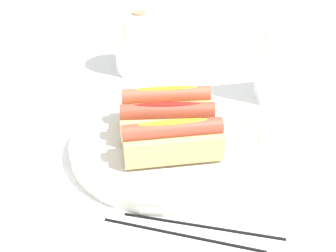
{
  "coord_description": "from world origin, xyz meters",
  "views": [
    {
      "loc": [
        -0.1,
        -0.65,
        0.45
      ],
      "look_at": [
        0.0,
        -0.02,
        0.05
      ],
      "focal_mm": 50.1,
      "sensor_mm": 36.0,
      "label": 1
    }
  ],
  "objects_px": {
    "hotdog_side": "(166,105)",
    "water_glass": "(15,161)",
    "hotdog_front": "(170,141)",
    "paper_towel_roll": "(140,43)",
    "napkin_box": "(287,64)",
    "serving_bowl": "(168,143)",
    "chopstick_near": "(203,225)",
    "chopstick_far": "(183,234)",
    "hotdog_back": "(168,122)"
  },
  "relations": [
    {
      "from": "water_glass",
      "to": "serving_bowl",
      "type": "bearing_deg",
      "value": 11.45
    },
    {
      "from": "hotdog_side",
      "to": "water_glass",
      "type": "distance_m",
      "value": 0.26
    },
    {
      "from": "hotdog_front",
      "to": "paper_towel_roll",
      "type": "distance_m",
      "value": 0.38
    },
    {
      "from": "water_glass",
      "to": "chopstick_far",
      "type": "distance_m",
      "value": 0.27
    },
    {
      "from": "hotdog_side",
      "to": "chopstick_near",
      "type": "distance_m",
      "value": 0.24
    },
    {
      "from": "hotdog_front",
      "to": "chopstick_far",
      "type": "distance_m",
      "value": 0.15
    },
    {
      "from": "napkin_box",
      "to": "chopstick_far",
      "type": "bearing_deg",
      "value": -130.92
    },
    {
      "from": "chopstick_near",
      "to": "chopstick_far",
      "type": "distance_m",
      "value": 0.03
    },
    {
      "from": "serving_bowl",
      "to": "napkin_box",
      "type": "xyz_separation_m",
      "value": [
        0.26,
        0.15,
        0.06
      ]
    },
    {
      "from": "hotdog_back",
      "to": "napkin_box",
      "type": "relative_size",
      "value": 1.03
    },
    {
      "from": "serving_bowl",
      "to": "chopstick_far",
      "type": "relative_size",
      "value": 1.47
    },
    {
      "from": "water_glass",
      "to": "chopstick_far",
      "type": "xyz_separation_m",
      "value": [
        0.23,
        -0.15,
        -0.04
      ]
    },
    {
      "from": "hotdog_front",
      "to": "hotdog_back",
      "type": "distance_m",
      "value": 0.05
    },
    {
      "from": "hotdog_front",
      "to": "serving_bowl",
      "type": "bearing_deg",
      "value": 84.55
    },
    {
      "from": "chopstick_far",
      "to": "hotdog_side",
      "type": "bearing_deg",
      "value": 110.93
    },
    {
      "from": "hotdog_front",
      "to": "hotdog_back",
      "type": "relative_size",
      "value": 0.98
    },
    {
      "from": "hotdog_side",
      "to": "chopstick_far",
      "type": "bearing_deg",
      "value": -93.49
    },
    {
      "from": "serving_bowl",
      "to": "paper_towel_roll",
      "type": "bearing_deg",
      "value": 92.15
    },
    {
      "from": "hotdog_back",
      "to": "water_glass",
      "type": "relative_size",
      "value": 1.71
    },
    {
      "from": "hotdog_front",
      "to": "hotdog_side",
      "type": "distance_m",
      "value": 0.11
    },
    {
      "from": "hotdog_side",
      "to": "paper_towel_roll",
      "type": "height_order",
      "value": "paper_towel_roll"
    },
    {
      "from": "serving_bowl",
      "to": "hotdog_front",
      "type": "bearing_deg",
      "value": -95.45
    },
    {
      "from": "hotdog_front",
      "to": "hotdog_back",
      "type": "xyz_separation_m",
      "value": [
        0.01,
        0.05,
        0.0
      ]
    },
    {
      "from": "napkin_box",
      "to": "chopstick_far",
      "type": "height_order",
      "value": "napkin_box"
    },
    {
      "from": "hotdog_front",
      "to": "hotdog_side",
      "type": "xyz_separation_m",
      "value": [
        0.01,
        0.11,
        0.0
      ]
    },
    {
      "from": "hotdog_front",
      "to": "chopstick_far",
      "type": "relative_size",
      "value": 0.68
    },
    {
      "from": "paper_towel_roll",
      "to": "hotdog_front",
      "type": "bearing_deg",
      "value": -88.94
    },
    {
      "from": "chopstick_near",
      "to": "serving_bowl",
      "type": "bearing_deg",
      "value": 117.68
    },
    {
      "from": "chopstick_near",
      "to": "chopstick_far",
      "type": "xyz_separation_m",
      "value": [
        -0.03,
        -0.01,
        0.0
      ]
    },
    {
      "from": "paper_towel_roll",
      "to": "napkin_box",
      "type": "distance_m",
      "value": 0.32
    },
    {
      "from": "hotdog_back",
      "to": "paper_towel_roll",
      "type": "distance_m",
      "value": 0.33
    },
    {
      "from": "hotdog_side",
      "to": "paper_towel_roll",
      "type": "bearing_deg",
      "value": 93.68
    },
    {
      "from": "chopstick_near",
      "to": "chopstick_far",
      "type": "bearing_deg",
      "value": -136.77
    },
    {
      "from": "water_glass",
      "to": "paper_towel_roll",
      "type": "xyz_separation_m",
      "value": [
        0.22,
        0.37,
        0.02
      ]
    },
    {
      "from": "hotdog_front",
      "to": "water_glass",
      "type": "xyz_separation_m",
      "value": [
        -0.23,
        0.01,
        -0.02
      ]
    },
    {
      "from": "serving_bowl",
      "to": "chopstick_near",
      "type": "xyz_separation_m",
      "value": [
        0.02,
        -0.18,
        -0.01
      ]
    },
    {
      "from": "hotdog_front",
      "to": "hotdog_back",
      "type": "bearing_deg",
      "value": 84.55
    },
    {
      "from": "hotdog_side",
      "to": "napkin_box",
      "type": "distance_m",
      "value": 0.27
    },
    {
      "from": "paper_towel_roll",
      "to": "napkin_box",
      "type": "relative_size",
      "value": 0.89
    },
    {
      "from": "hotdog_front",
      "to": "chopstick_far",
      "type": "xyz_separation_m",
      "value": [
        -0.0,
        -0.14,
        -0.06
      ]
    },
    {
      "from": "chopstick_far",
      "to": "napkin_box",
      "type": "bearing_deg",
      "value": 76.79
    },
    {
      "from": "hotdog_side",
      "to": "water_glass",
      "type": "bearing_deg",
      "value": -156.95
    },
    {
      "from": "serving_bowl",
      "to": "chopstick_near",
      "type": "relative_size",
      "value": 1.47
    },
    {
      "from": "hotdog_back",
      "to": "chopstick_far",
      "type": "distance_m",
      "value": 0.2
    },
    {
      "from": "water_glass",
      "to": "paper_towel_roll",
      "type": "relative_size",
      "value": 0.67
    },
    {
      "from": "water_glass",
      "to": "napkin_box",
      "type": "xyz_separation_m",
      "value": [
        0.49,
        0.2,
        0.03
      ]
    },
    {
      "from": "napkin_box",
      "to": "hotdog_back",
      "type": "bearing_deg",
      "value": -152.84
    },
    {
      "from": "paper_towel_roll",
      "to": "chopstick_far",
      "type": "height_order",
      "value": "paper_towel_roll"
    },
    {
      "from": "serving_bowl",
      "to": "hotdog_side",
      "type": "xyz_separation_m",
      "value": [
        0.01,
        0.05,
        0.04
      ]
    },
    {
      "from": "hotdog_back",
      "to": "water_glass",
      "type": "xyz_separation_m",
      "value": [
        -0.24,
        -0.05,
        -0.02
      ]
    }
  ]
}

